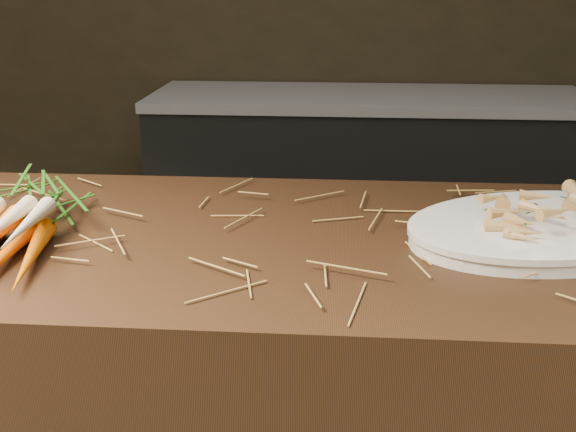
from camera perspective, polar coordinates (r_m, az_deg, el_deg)
name	(u,v)px	position (r m, az deg, el deg)	size (l,w,h in m)	color
back_counter	(367,190)	(3.16, 6.23, 2.05)	(1.82, 0.62, 0.84)	black
straw_bedding	(227,229)	(1.23, -4.85, -0.99)	(1.40, 0.60, 0.02)	olive
root_veg_bunch	(29,210)	(1.29, -19.78, 0.43)	(0.20, 0.48, 0.09)	#D15602
serving_platter	(545,231)	(1.28, 19.66, -1.12)	(0.48, 0.32, 0.03)	white
roasted_veg_heap	(548,208)	(1.27, 19.85, 0.57)	(0.24, 0.17, 0.05)	#B78845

